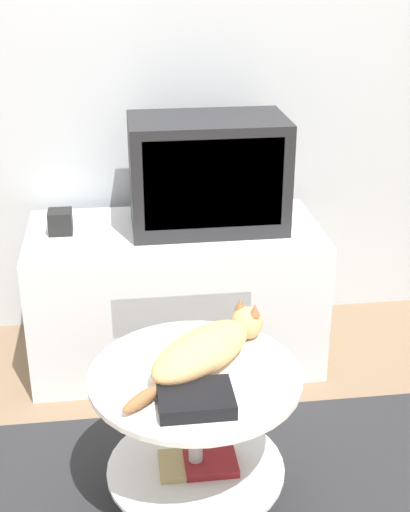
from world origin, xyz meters
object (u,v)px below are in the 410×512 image
(tv, at_px, (208,173))
(dvd_box, at_px, (196,399))
(speaker, at_px, (60,222))
(cat, at_px, (207,348))

(tv, bearing_deg, dvd_box, -99.26)
(speaker, distance_m, dvd_box, 1.18)
(dvd_box, bearing_deg, speaker, 110.66)
(speaker, bearing_deg, tv, 0.45)
(dvd_box, relative_size, cat, 0.44)
(speaker, xyz_separation_m, cat, (0.47, -0.90, -0.08))
(tv, distance_m, speaker, 0.62)
(tv, xyz_separation_m, speaker, (-0.60, -0.00, -0.18))
(speaker, bearing_deg, cat, -62.23)
(tv, height_order, cat, tv)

